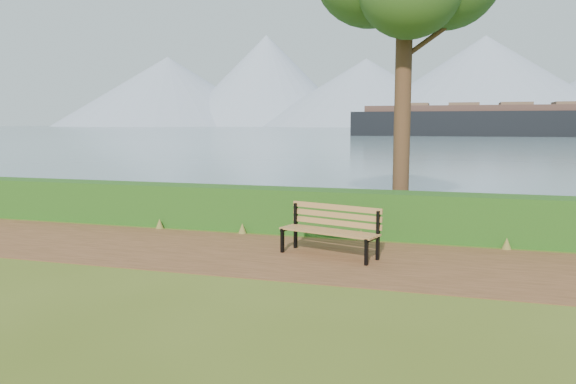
% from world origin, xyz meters
% --- Properties ---
extents(ground, '(140.00, 140.00, 0.00)m').
position_xyz_m(ground, '(0.00, 0.00, 0.00)').
color(ground, '#495A19').
rests_on(ground, ground).
extents(path, '(40.00, 3.40, 0.01)m').
position_xyz_m(path, '(0.00, 0.30, 0.01)').
color(path, '#54351C').
rests_on(path, ground).
extents(hedge, '(32.00, 0.85, 1.00)m').
position_xyz_m(hedge, '(0.00, 2.60, 0.50)').
color(hedge, '#1D4914').
rests_on(hedge, ground).
extents(water, '(700.00, 510.00, 0.00)m').
position_xyz_m(water, '(0.00, 260.00, 0.01)').
color(water, '#476272').
rests_on(water, ground).
extents(mountains, '(585.00, 190.00, 70.00)m').
position_xyz_m(mountains, '(-9.17, 406.05, 27.70)').
color(mountains, '#8596B1').
rests_on(mountains, ground).
extents(bench, '(1.98, 1.09, 0.96)m').
position_xyz_m(bench, '(1.28, 0.56, 0.55)').
color(bench, black).
rests_on(bench, ground).
extents(cargo_ship, '(65.78, 10.86, 19.95)m').
position_xyz_m(cargo_ship, '(18.47, 105.54, 2.97)').
color(cargo_ship, black).
rests_on(cargo_ship, ground).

